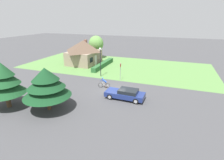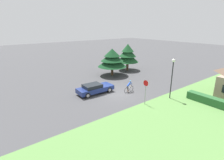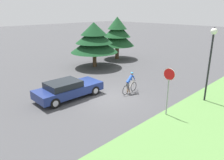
# 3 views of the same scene
# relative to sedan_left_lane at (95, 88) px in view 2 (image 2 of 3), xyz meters

# --- Properties ---
(ground_plane) EXTENTS (140.00, 140.00, 0.00)m
(ground_plane) POSITION_rel_sedan_left_lane_xyz_m (1.69, 2.02, -0.63)
(ground_plane) COLOR #424244
(sedan_left_lane) EXTENTS (1.98, 4.60, 1.23)m
(sedan_left_lane) POSITION_rel_sedan_left_lane_xyz_m (0.00, 0.00, 0.00)
(sedan_left_lane) COLOR navy
(sedan_left_lane) RESTS_ON ground
(cyclist) EXTENTS (0.44, 1.66, 1.50)m
(cyclist) POSITION_rel_sedan_left_lane_xyz_m (2.28, 3.66, 0.08)
(cyclist) COLOR black
(cyclist) RESTS_ON ground
(stop_sign) EXTENTS (0.67, 0.07, 2.72)m
(stop_sign) POSITION_rel_sedan_left_lane_xyz_m (5.96, 2.56, 1.27)
(stop_sign) COLOR gray
(stop_sign) RESTS_ON ground
(street_lamp) EXTENTS (0.38, 0.38, 4.72)m
(street_lamp) POSITION_rel_sedan_left_lane_xyz_m (6.64, 6.10, 2.79)
(street_lamp) COLOR black
(street_lamp) RESTS_ON ground
(conifer_tall_near) EXTENTS (4.76, 4.76, 4.49)m
(conifer_tall_near) POSITION_rel_sedan_left_lane_xyz_m (-5.14, 6.73, 2.16)
(conifer_tall_near) COLOR #4C3823
(conifer_tall_near) RESTS_ON ground
(conifer_tall_far) EXTENTS (4.04, 4.04, 4.89)m
(conifer_tall_far) POSITION_rel_sedan_left_lane_xyz_m (-6.18, 11.15, 2.35)
(conifer_tall_far) COLOR #4C3823
(conifer_tall_far) RESTS_ON ground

